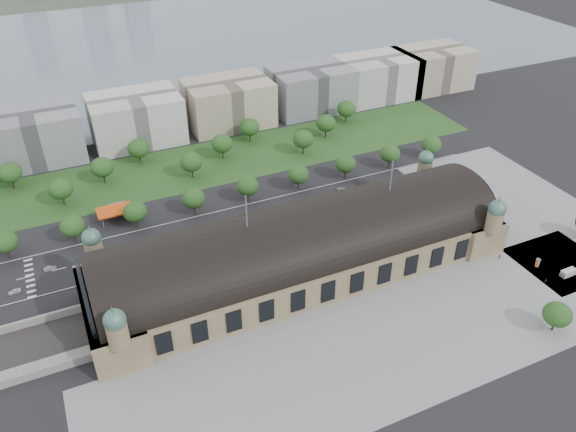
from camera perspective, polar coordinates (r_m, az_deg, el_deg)
name	(u,v)px	position (r m, az deg, el deg)	size (l,w,h in m)	color
ground	(301,271)	(204.86, 1.36, -5.64)	(900.00, 900.00, 0.00)	black
station	(302,249)	(198.50, 1.40, -3.35)	(150.00, 48.40, 44.30)	#95855D
plaza_south	(392,345)	(181.45, 10.51, -12.74)	(190.00, 48.00, 0.12)	gray
plaza_east	(518,207)	(259.01, 22.34, 0.82)	(56.00, 100.00, 0.12)	gray
road_slab	(216,230)	(227.55, -7.37, -1.41)	(260.00, 26.00, 0.10)	black
grass_belt	(189,167)	(274.08, -10.04, 4.88)	(300.00, 45.00, 0.10)	#264B1E
petrol_station	(116,209)	(243.54, -17.05, 0.65)	(14.00, 13.00, 5.05)	#E64A0D
lake	(132,46)	(464.05, -15.56, 16.29)	(700.00, 320.00, 0.08)	slate
office_2	(32,136)	(299.26, -24.56, 7.38)	(45.00, 32.00, 24.00)	gray
office_3	(136,119)	(301.83, -15.17, 9.53)	(45.00, 32.00, 24.00)	silver
office_4	(228,103)	(312.48, -6.08, 11.36)	(45.00, 32.00, 24.00)	#BFB096
office_5	(311,89)	(330.44, 2.31, 12.79)	(45.00, 32.00, 24.00)	gray
office_6	(377,77)	(351.93, 9.07, 13.74)	(45.00, 32.00, 24.00)	silver
office_7	(432,68)	(374.55, 14.40, 14.35)	(45.00, 32.00, 24.00)	#BFB096
tree_row_1	(4,242)	(231.59, -26.85, -2.34)	(9.60, 9.60, 11.52)	#2D2116
tree_row_2	(72,226)	(230.18, -21.06, -0.97)	(9.60, 9.60, 11.52)	#2D2116
tree_row_3	(135,212)	(231.27, -15.27, 0.41)	(9.60, 9.60, 11.52)	#2D2116
tree_row_4	(193,199)	(234.81, -9.59, 1.76)	(9.60, 9.60, 11.52)	#2D2116
tree_row_5	(248,186)	(240.71, -4.12, 3.04)	(9.60, 9.60, 11.52)	#2D2116
tree_row_6	(298,175)	(248.80, 1.05, 4.23)	(9.60, 9.60, 11.52)	#2D2116
tree_row_7	(346,164)	(258.86, 5.87, 5.30)	(9.60, 9.60, 11.52)	#2D2116
tree_row_8	(390,154)	(270.68, 10.31, 6.25)	(9.60, 9.60, 11.52)	#2D2116
tree_row_9	(432,144)	(284.05, 14.37, 7.08)	(9.60, 9.60, 11.52)	#2D2116
tree_belt_2	(10,173)	(277.96, -26.43, 3.97)	(10.40, 10.40, 12.48)	#2D2116
tree_belt_3	(61,189)	(255.79, -22.10, 2.58)	(10.40, 10.40, 12.48)	#2D2116
tree_belt_4	(102,167)	(266.90, -18.38, 4.72)	(10.40, 10.40, 12.48)	#2D2116
tree_belt_5	(138,148)	(279.38, -14.95, 6.67)	(10.40, 10.40, 12.48)	#2D2116
tree_belt_6	(191,162)	(261.51, -9.80, 5.42)	(10.40, 10.40, 12.48)	#2D2116
tree_belt_7	(222,144)	(276.33, -6.72, 7.31)	(10.40, 10.40, 12.48)	#2D2116
tree_belt_8	(249,127)	(292.13, -3.94, 8.99)	(10.40, 10.40, 12.48)	#2D2116
tree_belt_9	(303,139)	(279.00, 1.55, 7.81)	(10.40, 10.40, 12.48)	#2D2116
tree_belt_10	(326,123)	(296.61, 3.87, 9.39)	(10.40, 10.40, 12.48)	#2D2116
tree_belt_11	(346,109)	(314.84, 5.94, 10.77)	(10.40, 10.40, 12.48)	#2D2116
tree_plaza_s	(557,314)	(197.15, 25.68, -9.00)	(9.00, 9.00, 10.64)	#2D2116
traffic_car_0	(14,291)	(217.11, -26.04, -6.89)	(1.71, 4.24, 1.44)	silver
traffic_car_1	(50,268)	(222.47, -23.02, -4.93)	(1.60, 4.57, 1.51)	gray
traffic_car_2	(150,246)	(222.08, -13.80, -2.96)	(2.64, 5.72, 1.59)	black
traffic_car_3	(190,232)	(226.34, -9.90, -1.65)	(2.08, 5.11, 1.48)	maroon
traffic_car_4	(297,212)	(235.24, 0.89, 0.44)	(1.94, 4.82, 1.64)	#1B1B4C
traffic_car_5	(341,189)	(252.28, 5.46, 2.75)	(1.48, 4.26, 1.40)	#595B61
traffic_car_6	(426,181)	(265.11, 13.81, 3.49)	(2.26, 4.90, 1.36)	#B8B8BA
parked_car_0	(88,290)	(207.92, -19.65, -7.08)	(1.45, 4.16, 1.37)	black
parked_car_1	(84,284)	(210.89, -20.03, -6.50)	(2.52, 5.47, 1.52)	maroon
parked_car_2	(123,273)	(211.31, -16.42, -5.60)	(2.13, 5.23, 1.52)	#1C204F
parked_car_3	(134,277)	(208.43, -15.42, -6.02)	(1.82, 4.53, 1.55)	#52545A
parked_car_4	(161,265)	(211.75, -12.76, -4.88)	(1.45, 4.15, 1.37)	silver
parked_car_5	(191,255)	(214.15, -9.78, -3.93)	(2.65, 5.75, 1.60)	gray
parked_car_6	(182,264)	(210.27, -10.71, -4.85)	(2.30, 5.65, 1.64)	black
bus_west	(234,236)	(220.47, -5.54, -2.05)	(2.70, 11.53, 3.21)	red
bus_mid	(273,229)	(223.61, -1.56, -1.31)	(2.68, 11.47, 3.20)	silver
bus_east	(342,211)	(235.62, 5.55, 0.54)	(2.61, 11.15, 3.11)	beige
van_east	(568,273)	(225.75, 26.53, -5.20)	(5.84, 2.43, 2.51)	silver
advertising_column	(538,263)	(225.44, 24.02, -4.35)	(1.71, 1.71, 3.24)	red
pedestrian_1	(546,281)	(219.30, 24.70, -5.99)	(0.62, 0.41, 1.70)	gray
pedestrian_2	(499,257)	(224.40, 20.68, -3.90)	(0.89, 0.51, 1.83)	gray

